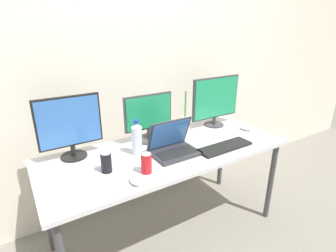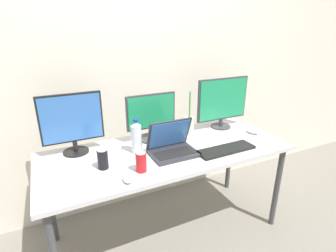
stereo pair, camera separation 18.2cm
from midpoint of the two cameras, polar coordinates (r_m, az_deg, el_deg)
ground_plane at (r=2.31m, az=-2.43°, el=-21.88°), size 16.00×16.00×0.00m
wall_back at (r=2.25m, az=-10.62°, el=13.63°), size 7.00×0.08×2.60m
work_desk at (r=1.92m, az=-2.73°, el=-6.80°), size 1.78×0.72×0.74m
monitor_left at (r=1.84m, az=-23.29°, el=0.02°), size 0.41×0.18×0.42m
monitor_center at (r=1.99m, az=-6.85°, el=1.92°), size 0.39×0.21×0.36m
monitor_right at (r=2.30m, az=8.12°, el=5.59°), size 0.49×0.17×0.43m
laptop_silver at (r=1.82m, az=-1.92°, el=-4.36°), size 0.32×0.24×0.24m
keyboard_main at (r=1.93m, az=9.64°, el=-4.56°), size 0.44×0.14×0.02m
mouse_by_keyboard at (r=1.53m, az=-10.63°, el=-11.57°), size 0.08×0.12×0.03m
mouse_by_laptop at (r=2.30m, az=14.43°, el=-0.54°), size 0.09×0.12×0.03m
water_bottle at (r=1.81m, az=-9.68°, el=-2.78°), size 0.07×0.07×0.25m
soda_can_near_keyboard at (r=1.65m, az=-16.42°, el=-7.69°), size 0.07×0.07×0.13m
soda_can_by_laptop at (r=1.59m, az=-8.04°, el=-8.11°), size 0.07×0.07×0.13m
bamboo_vase at (r=2.16m, az=1.32°, el=0.48°), size 0.08×0.08×0.35m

